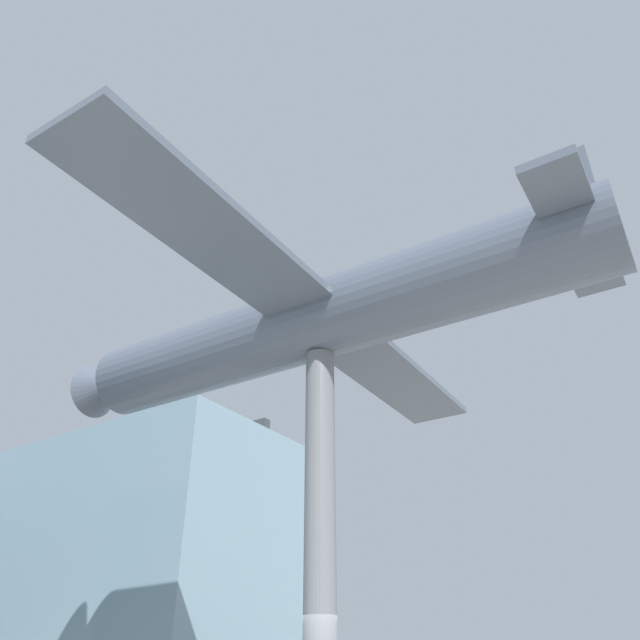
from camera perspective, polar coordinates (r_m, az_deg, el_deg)
name	(u,v)px	position (r m, az deg, el deg)	size (l,w,h in m)	color
glass_pavilion_right	(135,579)	(29.33, -16.60, -21.77)	(9.00, 14.22, 10.86)	#7593A3
support_pylon_central	(320,535)	(12.85, 0.00, -19.04)	(0.63, 0.63, 7.85)	slate
suspended_airplane	(310,323)	(14.71, -0.91, -0.25)	(14.43, 14.87, 3.03)	#4C5666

